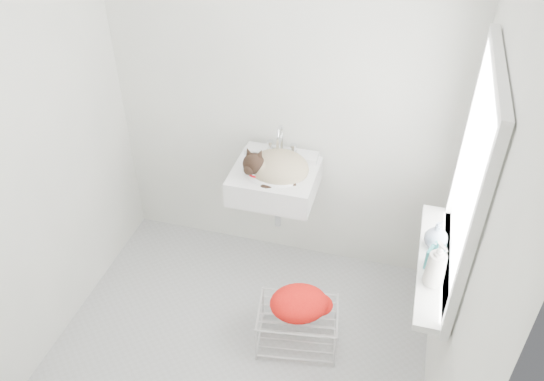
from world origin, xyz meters
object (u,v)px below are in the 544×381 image
(bottle_a, at_px, (432,283))
(cat, at_px, (276,167))
(bottle_c, at_px, (434,246))
(sink, at_px, (275,170))
(bottle_b, at_px, (433,268))
(wire_rack, at_px, (297,325))

(bottle_a, bearing_deg, cat, 144.24)
(cat, relative_size, bottle_c, 2.77)
(sink, distance_m, bottle_c, 1.06)
(bottle_c, bearing_deg, sink, 155.89)
(sink, xyz_separation_m, bottle_a, (0.97, -0.70, 0.00))
(cat, bearing_deg, bottle_b, -40.31)
(sink, height_order, cat, cat)
(cat, relative_size, wire_rack, 0.92)
(bottle_b, relative_size, bottle_c, 1.10)
(cat, height_order, bottle_c, cat)
(cat, bearing_deg, bottle_a, -44.82)
(bottle_c, bearing_deg, bottle_b, -90.00)
(cat, distance_m, wire_rack, 0.96)
(bottle_a, relative_size, bottle_c, 1.42)
(cat, xyz_separation_m, bottle_b, (0.95, -0.58, -0.04))
(cat, distance_m, bottle_b, 1.12)
(wire_rack, height_order, bottle_c, bottle_c)
(sink, bearing_deg, bottle_a, -36.01)
(wire_rack, distance_m, bottle_b, 0.97)
(cat, xyz_separation_m, bottle_c, (0.95, -0.42, -0.04))
(wire_rack, xyz_separation_m, bottle_b, (0.67, -0.04, 0.70))
(bottle_b, distance_m, bottle_c, 0.16)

